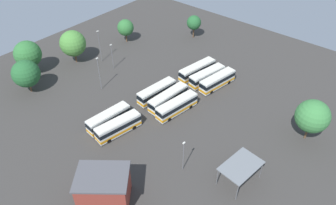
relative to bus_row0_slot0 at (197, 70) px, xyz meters
name	(u,v)px	position (x,y,z in m)	size (l,w,h in m)	color
ground_plane	(167,104)	(14.86, 1.86, -1.89)	(106.75, 106.75, 0.00)	#383533
bus_row0_slot0	(197,70)	(0.00, 0.00, 0.00)	(11.79, 4.43, 3.58)	silver
bus_row0_slot1	(207,76)	(0.74, 3.75, 0.00)	(11.16, 4.57, 3.58)	silver
bus_row0_slot2	(217,81)	(0.78, 7.03, 0.00)	(11.23, 4.36, 3.58)	silver
bus_row1_slot0	(157,92)	(14.47, -1.84, 0.00)	(11.06, 3.78, 3.58)	silver
bus_row1_slot1	(168,98)	(14.60, 2.00, 0.00)	(11.57, 3.36, 3.58)	silver
bus_row1_slot2	(177,106)	(15.64, 5.46, 0.00)	(11.37, 4.24, 3.58)	silver
bus_row2_slot0	(109,119)	(28.88, -3.44, 0.00)	(10.71, 3.63, 3.58)	silver
bus_row2_slot1	(118,127)	(29.34, 0.15, 0.00)	(10.81, 4.43, 3.58)	silver
depot_building	(104,188)	(42.67, 11.05, 1.52)	(10.97, 11.28, 6.77)	maroon
maintenance_shelter	(241,166)	(23.72, 26.92, 2.21)	(8.44, 6.08, 4.37)	slate
lamp_post_near_entrance	(112,55)	(12.12, -20.40, 2.29)	(0.56, 0.28, 7.53)	slate
lamp_post_by_building	(100,45)	(11.73, -25.89, 3.36)	(0.56, 0.28, 9.66)	slate
lamp_post_mid_lot	(183,155)	(28.26, 17.19, 2.20)	(0.56, 0.28, 7.37)	slate
lamp_post_far_corner	(99,73)	(20.90, -15.38, 3.16)	(0.56, 0.28, 9.27)	slate
tree_south_edge	(312,116)	(4.43, 32.13, 4.33)	(7.04, 7.04, 9.75)	brown
tree_east_edge	(126,28)	(-1.41, -29.00, 2.97)	(5.14, 5.14, 7.45)	brown
tree_west_edge	(26,74)	(33.24, -28.45, 3.52)	(6.91, 6.91, 8.87)	brown
tree_north_edge	(73,43)	(16.77, -31.30, 4.12)	(7.33, 7.33, 9.69)	brown
tree_northwest	(194,23)	(-17.65, -14.36, 3.24)	(4.59, 4.59, 7.45)	brown
tree_northeast	(28,54)	(28.15, -35.77, 4.07)	(7.22, 7.22, 9.58)	brown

